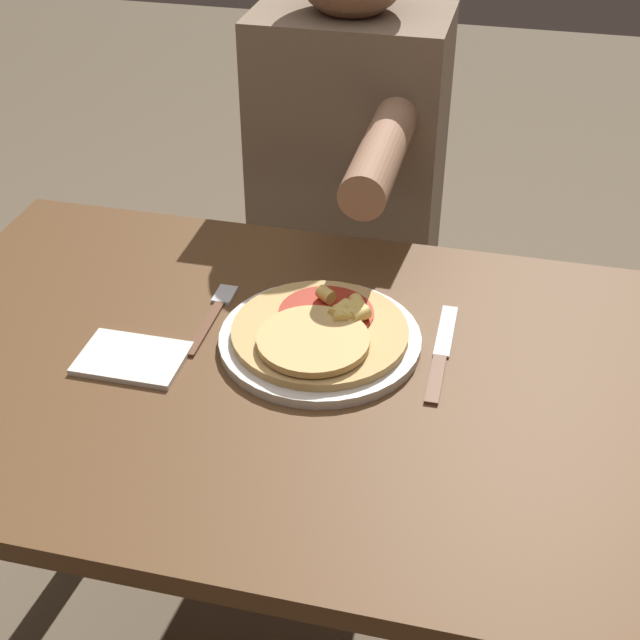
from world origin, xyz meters
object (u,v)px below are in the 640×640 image
(person_diner, at_px, (349,177))
(dining_table, at_px, (287,436))
(plate, at_px, (320,340))
(knife, at_px, (441,354))
(pizza, at_px, (321,331))
(fork, at_px, (213,314))

(person_diner, bearing_deg, dining_table, -86.14)
(plate, relative_size, knife, 1.26)
(person_diner, bearing_deg, knife, -65.64)
(dining_table, distance_m, plate, 0.15)
(pizza, height_order, person_diner, person_diner)
(plate, xyz_separation_m, person_diner, (-0.07, 0.54, -0.02))
(plate, distance_m, person_diner, 0.54)
(fork, relative_size, knife, 0.79)
(plate, xyz_separation_m, fork, (-0.16, 0.03, -0.00))
(knife, bearing_deg, plate, -175.50)
(pizza, height_order, knife, pizza)
(knife, xyz_separation_m, person_diner, (-0.24, 0.53, -0.02))
(pizza, distance_m, fork, 0.17)
(plate, bearing_deg, pizza, -58.00)
(plate, height_order, knife, plate)
(plate, relative_size, person_diner, 0.23)
(plate, bearing_deg, dining_table, -118.99)
(pizza, relative_size, person_diner, 0.20)
(dining_table, distance_m, knife, 0.25)
(plate, xyz_separation_m, knife, (0.16, 0.01, -0.00))
(dining_table, bearing_deg, pizza, 57.74)
(dining_table, relative_size, person_diner, 0.91)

